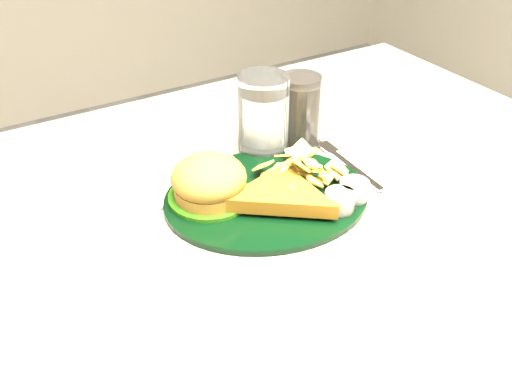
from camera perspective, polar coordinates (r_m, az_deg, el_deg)
table at (r=1.07m, az=-0.29°, el=-17.53°), size 1.20×0.80×0.75m
dinner_plate at (r=0.80m, az=1.14°, el=1.19°), size 0.34×0.30×0.07m
water_glass at (r=0.90m, az=0.75°, el=7.75°), size 0.09×0.09×0.13m
cola_glass at (r=0.93m, az=4.40°, el=8.08°), size 0.08×0.08×0.12m
fork_napkin at (r=0.89m, az=9.63°, el=2.39°), size 0.13×0.16×0.01m
wrapped_straw at (r=0.86m, az=-6.34°, el=1.14°), size 0.18×0.14×0.01m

